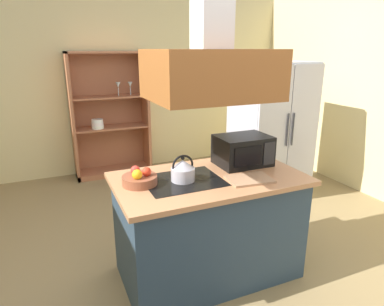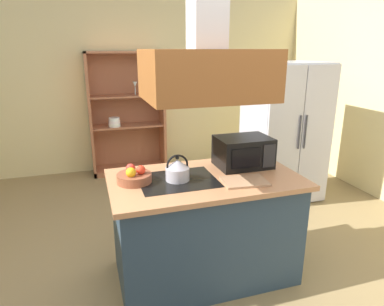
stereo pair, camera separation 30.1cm
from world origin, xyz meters
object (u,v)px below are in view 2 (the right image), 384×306
object	(u,v)px
refrigerator	(284,132)
microwave	(243,152)
kettle	(177,170)
fruit_bowl	(134,177)
cutting_board	(245,181)
dish_cabinet	(127,120)

from	to	relation	value
refrigerator	microwave	bearing A→B (deg)	-135.00
kettle	fruit_bowl	size ratio (longest dim) A/B	0.78
cutting_board	kettle	bearing A→B (deg)	157.56
kettle	fruit_bowl	world-z (taller)	kettle
microwave	dish_cabinet	bearing A→B (deg)	104.09
dish_cabinet	microwave	bearing A→B (deg)	-75.91
fruit_bowl	dish_cabinet	bearing A→B (deg)	84.20
kettle	microwave	size ratio (longest dim) A/B	0.45
kettle	cutting_board	world-z (taller)	kettle
kettle	refrigerator	bearing A→B (deg)	36.05
dish_cabinet	cutting_board	size ratio (longest dim) A/B	5.45
cutting_board	fruit_bowl	xyz separation A→B (m)	(-0.81, 0.26, 0.04)
kettle	cutting_board	distance (m)	0.53
refrigerator	cutting_board	world-z (taller)	refrigerator
dish_cabinet	microwave	distance (m)	2.80
refrigerator	fruit_bowl	world-z (taller)	refrigerator
cutting_board	microwave	size ratio (longest dim) A/B	0.74
refrigerator	dish_cabinet	world-z (taller)	dish_cabinet
fruit_bowl	refrigerator	bearing A→B (deg)	30.30
cutting_board	refrigerator	bearing A→B (deg)	49.23
dish_cabinet	cutting_board	distance (m)	3.11
dish_cabinet	fruit_bowl	size ratio (longest dim) A/B	6.93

